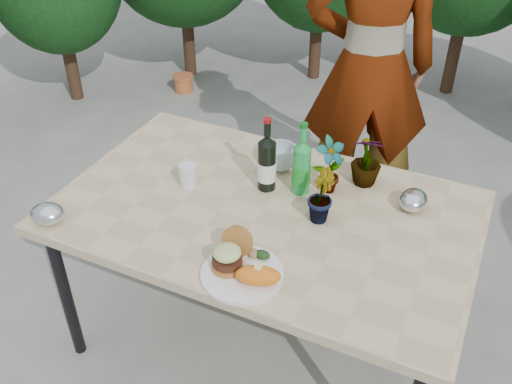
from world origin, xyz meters
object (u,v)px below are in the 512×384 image
at_px(patio_table, 265,220).
at_px(dinner_plate, 242,274).
at_px(wine_bottle, 267,164).
at_px(person, 370,67).

relative_size(patio_table, dinner_plate, 5.71).
bearing_deg(patio_table, wine_bottle, 111.56).
bearing_deg(dinner_plate, person, 89.86).
bearing_deg(person, wine_bottle, 58.10).
bearing_deg(wine_bottle, person, 89.74).
relative_size(dinner_plate, wine_bottle, 0.88).
xyz_separation_m(dinner_plate, person, (0.00, 1.45, 0.17)).
height_order(patio_table, person, person).
xyz_separation_m(dinner_plate, wine_bottle, (-0.14, 0.50, 0.11)).
bearing_deg(patio_table, person, 85.28).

